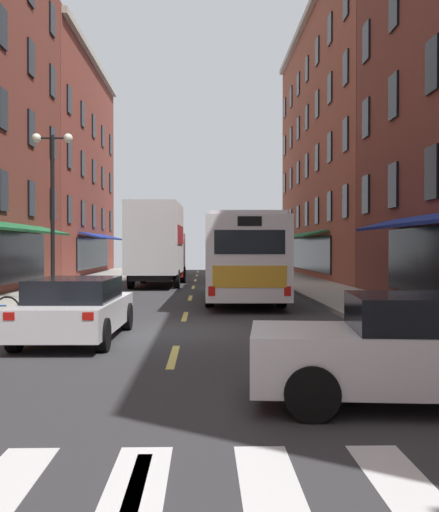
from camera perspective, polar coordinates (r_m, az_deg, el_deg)
The scene contains 9 objects.
ground_plane at distance 14.83m, azimuth -3.55°, elevation -7.01°, with size 34.80×80.00×0.10m, color #333335.
lane_centre_dashes at distance 14.58m, azimuth -3.59°, elevation -6.94°, with size 0.14×73.90×0.01m.
crosswalk_near at distance 5.11m, azimuth -8.18°, elevation -21.75°, with size 7.10×2.80×0.01m.
sidewalk_right at distance 15.74m, azimuth 18.58°, elevation -6.16°, with size 3.00×80.00×0.14m, color #A39E93.
transit_bus at distance 23.56m, azimuth 2.04°, elevation -0.05°, with size 2.79×11.13×3.08m.
box_truck at distance 31.79m, azimuth -5.67°, elevation 1.03°, with size 2.63×8.23×4.12m.
sedan_near at distance 43.88m, azimuth -4.51°, elevation -0.86°, with size 2.00×4.44×1.36m.
sedan_mid at distance 13.57m, azimuth -12.93°, elevation -4.67°, with size 1.94×4.57×1.32m.
street_lamp_twin at distance 22.61m, azimuth -15.02°, elevation 4.26°, with size 1.42×0.32×5.81m.
Camera 1 is at (0.56, -14.69, 1.96)m, focal length 43.74 mm.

